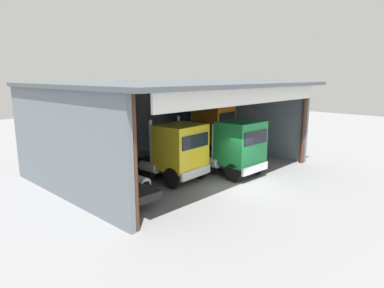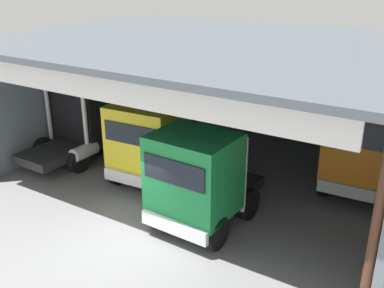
{
  "view_description": "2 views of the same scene",
  "coord_description": "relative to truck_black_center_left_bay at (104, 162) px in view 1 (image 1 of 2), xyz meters",
  "views": [
    {
      "loc": [
        -14.16,
        -9.53,
        5.82
      ],
      "look_at": [
        0.0,
        3.8,
        1.84
      ],
      "focal_mm": 31.24,
      "sensor_mm": 36.0,
      "label": 1
    },
    {
      "loc": [
        7.95,
        -8.94,
        7.82
      ],
      "look_at": [
        0.0,
        3.8,
        1.84
      ],
      "focal_mm": 41.48,
      "sensor_mm": 36.0,
      "label": 2
    }
  ],
  "objects": [
    {
      "name": "workshop_shed",
      "position": [
        5.73,
        2.07,
        2.09
      ],
      "size": [
        15.05,
        11.87,
        5.45
      ],
      "color": "slate",
      "rests_on": "ground"
    },
    {
      "name": "truck_orange_left_bay",
      "position": [
        11.05,
        2.55,
        0.21
      ],
      "size": [
        2.65,
        4.59,
        3.73
      ],
      "rotation": [
        0.0,
        0.0,
        3.19
      ],
      "color": "orange",
      "rests_on": "ground"
    },
    {
      "name": "oil_drum",
      "position": [
        9.26,
        6.01,
        -1.26
      ],
      "size": [
        0.58,
        0.58,
        0.94
      ],
      "primitive_type": "cylinder",
      "color": "gold",
      "rests_on": "ground"
    },
    {
      "name": "ground_plane",
      "position": [
        5.73,
        -4.23,
        -1.74
      ],
      "size": [
        80.0,
        80.0,
        0.0
      ],
      "primitive_type": "plane",
      "color": "slate",
      "rests_on": "ground"
    },
    {
      "name": "tool_cart",
      "position": [
        1.98,
        5.02,
        -1.24
      ],
      "size": [
        0.9,
        0.6,
        1.0
      ],
      "primitive_type": "cube",
      "color": "red",
      "rests_on": "ground"
    },
    {
      "name": "truck_yellow_center_bay",
      "position": [
        4.12,
        -0.77,
        -0.04
      ],
      "size": [
        2.85,
        4.42,
        3.5
      ],
      "rotation": [
        0.0,
        0.0,
        3.21
      ],
      "color": "yellow",
      "rests_on": "ground"
    },
    {
      "name": "truck_green_yard_outside",
      "position": [
        7.29,
        -2.55,
        -0.04
      ],
      "size": [
        2.67,
        4.38,
        3.26
      ],
      "rotation": [
        0.0,
        0.0,
        3.1
      ],
      "color": "#197F3D",
      "rests_on": "ground"
    },
    {
      "name": "truck_black_center_left_bay",
      "position": [
        0.0,
        0.0,
        0.0
      ],
      "size": [
        2.61,
        4.9,
        3.42
      ],
      "rotation": [
        0.0,
        0.0,
        -0.01
      ],
      "color": "black",
      "rests_on": "ground"
    }
  ]
}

